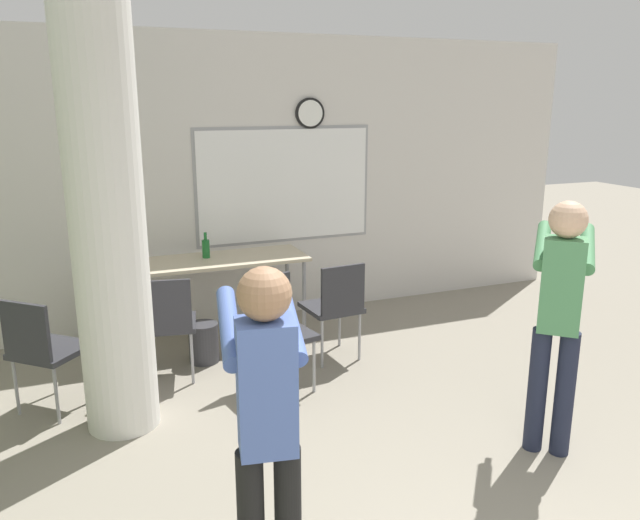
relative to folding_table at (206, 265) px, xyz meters
name	(u,v)px	position (x,y,z in m)	size (l,w,h in m)	color
wall_back	(216,183)	(0.24, 0.50, 0.69)	(8.00, 0.15, 2.80)	silver
support_pillar	(108,226)	(-0.88, -1.35, 0.69)	(0.48, 0.48, 2.80)	silver
folding_table	(206,265)	(0.00, 0.00, 0.00)	(1.86, 0.61, 0.77)	beige
bottle_on_table	(206,248)	(0.02, 0.07, 0.14)	(0.07, 0.07, 0.24)	#1E6B2D
waste_bin	(204,343)	(-0.15, -0.51, -0.54)	(0.25, 0.25, 0.34)	#38383D
chair_table_left	(167,320)	(-0.48, -0.76, -0.20)	(0.52, 0.52, 0.87)	#2D2D33
chair_table_front	(276,324)	(0.29, -1.18, -0.20)	(0.52, 0.52, 0.87)	#2D2D33
chair_near_pillar	(43,346)	(-1.36, -0.99, -0.20)	(0.62, 0.62, 0.87)	#2D2D33
chair_table_right	(335,303)	(0.91, -0.88, -0.20)	(0.48, 0.48, 0.87)	#2D2D33
person_playing_front	(267,418)	(-0.42, -3.27, 0.21)	(0.42, 0.64, 1.57)	black
person_playing_side	(559,308)	(1.61, -2.70, 0.24)	(0.61, 0.64, 1.62)	#1E2338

